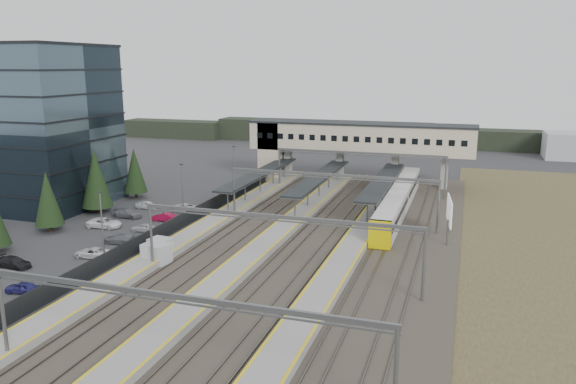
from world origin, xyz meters
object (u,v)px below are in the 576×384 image
(relay_cabin_near, at_px, (156,254))
(relay_cabin_far, at_px, (161,248))
(office_building, at_px, (23,125))
(footbridge, at_px, (344,140))
(train, at_px, (399,201))
(billboard, at_px, (449,212))

(relay_cabin_near, bearing_deg, relay_cabin_far, 110.72)
(office_building, xyz_separation_m, footbridge, (43.70, 30.00, -4.26))
(relay_cabin_near, height_order, train, train)
(footbridge, bearing_deg, billboard, -56.56)
(office_building, distance_m, footbridge, 53.18)
(relay_cabin_far, height_order, billboard, billboard)
(office_building, relative_size, relay_cabin_far, 9.43)
(office_building, distance_m, billboard, 64.01)
(office_building, relative_size, train, 0.66)
(relay_cabin_near, distance_m, footbridge, 50.03)
(relay_cabin_far, bearing_deg, relay_cabin_near, -69.28)
(relay_cabin_near, bearing_deg, train, 53.20)
(office_building, height_order, train, office_building)
(office_building, height_order, billboard, office_building)
(office_building, bearing_deg, relay_cabin_far, -26.32)
(relay_cabin_far, distance_m, billboard, 34.87)
(relay_cabin_near, xyz_separation_m, relay_cabin_far, (-0.89, 2.35, -0.09))
(relay_cabin_far, height_order, footbridge, footbridge)
(footbridge, xyz_separation_m, billboard, (19.74, -29.88, -4.30))
(relay_cabin_far, distance_m, footbridge, 47.96)
(relay_cabin_far, bearing_deg, office_building, 153.68)
(relay_cabin_near, height_order, footbridge, footbridge)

